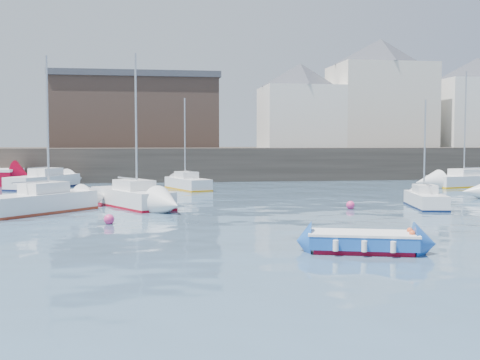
{
  "coord_description": "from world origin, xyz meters",
  "views": [
    {
      "loc": [
        -5.02,
        -20.21,
        3.59
      ],
      "look_at": [
        0.0,
        12.0,
        1.5
      ],
      "focal_mm": 45.0,
      "sensor_mm": 36.0,
      "label": 1
    }
  ],
  "objects": [
    {
      "name": "sailboat_h",
      "position": [
        -12.87,
        27.68,
        0.56
      ],
      "size": [
        5.03,
        6.88,
        8.58
      ],
      "color": "silver",
      "rests_on": "ground"
    },
    {
      "name": "sailboat_c",
      "position": [
        9.96,
        10.35,
        0.45
      ],
      "size": [
        2.33,
        4.66,
        5.87
      ],
      "color": "silver",
      "rests_on": "ground"
    },
    {
      "name": "sailboat_a",
      "position": [
        -10.34,
        11.06,
        0.56
      ],
      "size": [
        5.51,
        5.84,
        7.92
      ],
      "color": "silver",
      "rests_on": "ground"
    },
    {
      "name": "sailboat_f",
      "position": [
        -1.99,
        24.78,
        0.48
      ],
      "size": [
        3.33,
        5.53,
        6.85
      ],
      "color": "silver",
      "rests_on": "ground"
    },
    {
      "name": "sailboat_b",
      "position": [
        -5.84,
        13.31,
        0.54
      ],
      "size": [
        4.83,
        6.69,
        8.32
      ],
      "color": "silver",
      "rests_on": "ground"
    },
    {
      "name": "buoy_near",
      "position": [
        -6.66,
        6.35,
        0.0
      ],
      "size": [
        0.46,
        0.46,
        0.46
      ],
      "primitive_type": "sphere",
      "color": "#D62F73",
      "rests_on": "ground"
    },
    {
      "name": "buoy_mid",
      "position": [
        5.71,
        10.38,
        0.0
      ],
      "size": [
        0.45,
        0.45,
        0.45
      ],
      "primitive_type": "sphere",
      "color": "#D62F73",
      "rests_on": "ground"
    },
    {
      "name": "quay_wall",
      "position": [
        0.0,
        35.0,
        1.5
      ],
      "size": [
        90.0,
        5.0,
        3.0
      ],
      "primitive_type": "cube",
      "color": "#28231E",
      "rests_on": "ground"
    },
    {
      "name": "bldg_east_d",
      "position": [
        11.0,
        41.5,
        7.36
      ],
      "size": [
        11.14,
        11.14,
        8.95
      ],
      "color": "white",
      "rests_on": "land_strip"
    },
    {
      "name": "land_strip",
      "position": [
        0.0,
        53.0,
        1.4
      ],
      "size": [
        90.0,
        32.0,
        2.8
      ],
      "primitive_type": "cube",
      "color": "#28231E",
      "rests_on": "ground"
    },
    {
      "name": "sailboat_g",
      "position": [
        20.51,
        24.24,
        0.52
      ],
      "size": [
        7.54,
        4.14,
        9.09
      ],
      "color": "silver",
      "rests_on": "ground"
    },
    {
      "name": "blue_dinghy",
      "position": [
        1.89,
        -1.76,
        0.37
      ],
      "size": [
        3.77,
        2.46,
        0.66
      ],
      "color": "maroon",
      "rests_on": "ground"
    },
    {
      "name": "bldg_east_a",
      "position": [
        20.0,
        42.0,
        8.81
      ],
      "size": [
        13.36,
        13.36,
        11.8
      ],
      "color": "beige",
      "rests_on": "land_strip"
    },
    {
      "name": "water",
      "position": [
        0.0,
        0.0,
        0.0
      ],
      "size": [
        220.0,
        220.0,
        0.0
      ],
      "primitive_type": "plane",
      "color": "#2D4760",
      "rests_on": "ground"
    },
    {
      "name": "bldg_east_b",
      "position": [
        31.0,
        41.5,
        7.87
      ],
      "size": [
        11.88,
        11.88,
        9.95
      ],
      "color": "white",
      "rests_on": "land_strip"
    },
    {
      "name": "buoy_far",
      "position": [
        -5.05,
        17.17,
        0.0
      ],
      "size": [
        0.45,
        0.45,
        0.45
      ],
      "primitive_type": "sphere",
      "color": "#D62F73",
      "rests_on": "ground"
    },
    {
      "name": "warehouse",
      "position": [
        -6.0,
        43.0,
        6.62
      ],
      "size": [
        16.4,
        10.4,
        7.6
      ],
      "color": "#3D2D26",
      "rests_on": "land_strip"
    }
  ]
}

